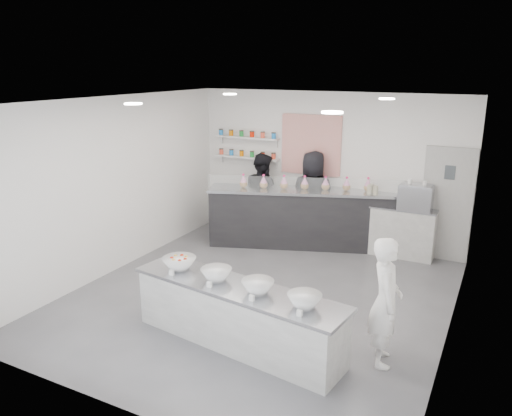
{
  "coord_description": "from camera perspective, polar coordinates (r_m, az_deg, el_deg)",
  "views": [
    {
      "loc": [
        3.19,
        -6.32,
        3.48
      ],
      "look_at": [
        -0.26,
        0.4,
        1.31
      ],
      "focal_mm": 35.0,
      "sensor_mm": 36.0,
      "label": 1
    }
  ],
  "objects": [
    {
      "name": "label_cards",
      "position": [
        5.88,
        -4.13,
        -10.64
      ],
      "size": [
        2.01,
        0.04,
        0.07
      ],
      "primitive_type": null,
      "color": "white",
      "rests_on": "prep_counter"
    },
    {
      "name": "prep_counter",
      "position": [
        6.51,
        -2.2,
        -12.17
      ],
      "size": [
        3.03,
        1.08,
        0.81
      ],
      "primitive_type": "cube",
      "rotation": [
        0.0,
        0.0,
        -0.14
      ],
      "color": "#A5A5A1",
      "rests_on": "floor"
    },
    {
      "name": "floor",
      "position": [
        7.89,
        0.36,
        -10.16
      ],
      "size": [
        6.0,
        6.0,
        0.0
      ],
      "primitive_type": "plane",
      "color": "#515156",
      "rests_on": "ground"
    },
    {
      "name": "woman_prep",
      "position": [
        6.17,
        14.57,
        -10.33
      ],
      "size": [
        0.54,
        0.67,
        1.59
      ],
      "primitive_type": "imported",
      "rotation": [
        0.0,
        0.0,
        1.89
      ],
      "color": "white",
      "rests_on": "floor"
    },
    {
      "name": "espresso_ledge",
      "position": [
        9.73,
        16.11,
        -2.64
      ],
      "size": [
        1.27,
        0.41,
        0.95
      ],
      "primitive_type": "cube",
      "color": "#A5A5A1",
      "rests_on": "floor"
    },
    {
      "name": "jar_shelf_lower",
      "position": [
        10.63,
        -1.01,
        5.83
      ],
      "size": [
        1.45,
        0.22,
        0.04
      ],
      "primitive_type": "cube",
      "color": "silver",
      "rests_on": "back_wall"
    },
    {
      "name": "back_door",
      "position": [
        9.65,
        20.95,
        0.34
      ],
      "size": [
        0.88,
        0.04,
        2.1
      ],
      "primitive_type": "cube",
      "color": "#9E9D9B",
      "rests_on": "floor"
    },
    {
      "name": "left_wall",
      "position": [
        8.9,
        -15.66,
        2.56
      ],
      "size": [
        0.0,
        6.0,
        6.0
      ],
      "primitive_type": "plane",
      "rotation": [
        1.57,
        0.0,
        1.57
      ],
      "color": "white",
      "rests_on": "floor"
    },
    {
      "name": "right_wall",
      "position": [
        6.64,
        22.1,
        -2.55
      ],
      "size": [
        0.0,
        6.0,
        6.0
      ],
      "primitive_type": "plane",
      "rotation": [
        1.57,
        0.0,
        -1.57
      ],
      "color": "white",
      "rests_on": "floor"
    },
    {
      "name": "staff_right",
      "position": [
        9.97,
        6.47,
        1.17
      ],
      "size": [
        1.01,
        0.75,
        1.88
      ],
      "primitive_type": "imported",
      "rotation": [
        0.0,
        0.0,
        3.32
      ],
      "color": "black",
      "rests_on": "floor"
    },
    {
      "name": "cup_stacks",
      "position": [
        9.65,
        13.22,
        1.51
      ],
      "size": [
        0.24,
        0.24,
        0.37
      ],
      "primitive_type": null,
      "color": "gray",
      "rests_on": "espresso_ledge"
    },
    {
      "name": "back_wall",
      "position": [
        10.05,
        8.13,
        4.49
      ],
      "size": [
        5.5,
        0.0,
        5.5
      ],
      "primitive_type": "plane",
      "rotation": [
        1.57,
        0.0,
        0.0
      ],
      "color": "white",
      "rests_on": "floor"
    },
    {
      "name": "downlight_1",
      "position": [
        5.64,
        8.7,
        10.75
      ],
      "size": [
        0.24,
        0.24,
        0.02
      ],
      "primitive_type": "cylinder",
      "color": "white",
      "rests_on": "ceiling"
    },
    {
      "name": "back_bar",
      "position": [
        9.87,
        5.48,
        -1.15
      ],
      "size": [
        3.74,
        1.9,
        1.16
      ],
      "primitive_type": "cube",
      "rotation": [
        0.0,
        0.0,
        0.34
      ],
      "color": "black",
      "rests_on": "floor"
    },
    {
      "name": "sneeze_guard",
      "position": [
        9.37,
        5.52,
        2.57
      ],
      "size": [
        3.47,
        1.25,
        0.32
      ],
      "primitive_type": "cube",
      "rotation": [
        0.0,
        0.0,
        0.34
      ],
      "color": "white",
      "rests_on": "back_bar"
    },
    {
      "name": "pattern_panel",
      "position": [
        10.06,
        6.29,
        7.18
      ],
      "size": [
        1.25,
        0.03,
        1.2
      ],
      "primitive_type": "cube",
      "color": "#CC3B32",
      "rests_on": "back_wall"
    },
    {
      "name": "staff_left",
      "position": [
        10.42,
        0.7,
        1.54
      ],
      "size": [
        1.04,
        0.93,
        1.75
      ],
      "primitive_type": "imported",
      "rotation": [
        0.0,
        0.0,
        2.76
      ],
      "color": "black",
      "rests_on": "floor"
    },
    {
      "name": "ceiling",
      "position": [
        7.1,
        0.4,
        12.14
      ],
      "size": [
        6.0,
        6.0,
        0.0
      ],
      "primitive_type": "plane",
      "rotation": [
        3.14,
        0.0,
        0.0
      ],
      "color": "white",
      "rests_on": "floor"
    },
    {
      "name": "espresso_machine",
      "position": [
        9.5,
        17.79,
        1.16
      ],
      "size": [
        0.59,
        0.41,
        0.45
      ],
      "primitive_type": "cube",
      "color": "#93969E",
      "rests_on": "espresso_ledge"
    },
    {
      "name": "prep_bowls",
      "position": [
        6.3,
        -2.25,
        -8.27
      ],
      "size": [
        2.4,
        0.82,
        0.16
      ],
      "primitive_type": null,
      "rotation": [
        0.0,
        0.0,
        -0.14
      ],
      "color": "white",
      "rests_on": "prep_counter"
    },
    {
      "name": "jar_shelf_upper",
      "position": [
        10.56,
        -1.02,
        8.07
      ],
      "size": [
        1.45,
        0.22,
        0.04
      ],
      "primitive_type": "cube",
      "color": "silver",
      "rests_on": "back_wall"
    },
    {
      "name": "preserve_jars",
      "position": [
        10.57,
        -1.07,
        7.3
      ],
      "size": [
        1.45,
        0.1,
        0.56
      ],
      "primitive_type": null,
      "color": "#F95234",
      "rests_on": "jar_shelf_lower"
    },
    {
      "name": "cookie_bags",
      "position": [
        9.69,
        5.59,
        2.9
      ],
      "size": [
        2.46,
        1.01,
        0.28
      ],
      "primitive_type": null,
      "rotation": [
        0.0,
        0.0,
        0.34
      ],
      "color": "#FA8CCE",
      "rests_on": "back_bar"
    },
    {
      "name": "downlight_0",
      "position": [
        7.04,
        -13.86,
        11.5
      ],
      "size": [
        0.24,
        0.24,
        0.02
      ],
      "primitive_type": "cylinder",
      "color": "white",
      "rests_on": "ceiling"
    },
    {
      "name": "downlight_3",
      "position": [
        8.14,
        14.73,
        11.99
      ],
      "size": [
        0.24,
        0.24,
        0.02
      ],
      "primitive_type": "cylinder",
      "color": "white",
      "rests_on": "ceiling"
    },
    {
      "name": "downlight_2",
      "position": [
        9.17,
        -3.0,
        12.87
      ],
      "size": [
        0.24,
        0.24,
        0.02
      ],
      "primitive_type": "cylinder",
      "color": "white",
      "rests_on": "ceiling"
    }
  ]
}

